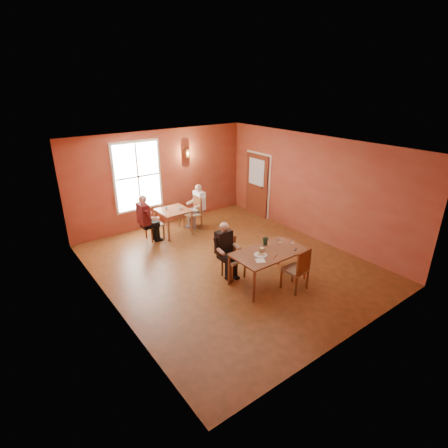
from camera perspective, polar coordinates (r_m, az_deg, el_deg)
ground at (r=9.01m, az=0.76°, el=-6.57°), size 6.00×7.00×0.01m
wall_back at (r=11.23m, az=-10.16°, el=7.33°), size 6.00×0.04×3.00m
wall_front at (r=6.22m, az=20.89°, el=-6.69°), size 6.00×0.04×3.00m
wall_left at (r=7.11m, az=-18.82°, el=-2.68°), size 0.04×7.00×3.00m
wall_right at (r=10.39m, az=14.16°, el=5.74°), size 0.04×7.00×3.00m
ceiling at (r=7.99m, az=0.88°, el=12.57°), size 6.00×7.00×0.04m
window at (r=10.82m, az=-13.91°, el=7.54°), size 1.36×0.10×1.96m
door at (r=11.99m, az=5.35°, el=6.32°), size 0.12×1.04×2.10m
wall_sconce at (r=11.41m, az=-6.07°, el=11.40°), size 0.16×0.16×0.28m
main_table at (r=8.16m, az=7.19°, el=-6.93°), size 1.67×0.94×0.78m
chair_diner_main at (r=8.26m, az=1.57°, el=-5.71°), size 0.42×0.42×0.95m
diner_main at (r=8.15m, az=1.71°, el=-4.72°), size 0.52×0.52×1.30m
chair_empty at (r=7.94m, az=11.56°, el=-7.14°), size 0.49×0.49×1.03m
plate_food at (r=7.78m, az=5.99°, el=-5.00°), size 0.32×0.32×0.04m
sandwich at (r=7.86m, az=6.19°, el=-4.38°), size 0.11×0.11×0.11m
goblet_a at (r=8.28m, az=9.03°, el=-2.80°), size 0.09×0.09×0.19m
goblet_b at (r=8.28m, az=10.98°, el=-2.93°), size 0.10×0.10×0.19m
menu_stand at (r=8.22m, az=6.75°, el=-2.83°), size 0.12×0.06×0.20m
knife at (r=7.78m, az=8.38°, el=-5.27°), size 0.21×0.11×0.00m
napkin at (r=7.57m, az=5.95°, el=-5.96°), size 0.27×0.27×0.01m
sunglasses at (r=8.15m, az=11.62°, el=-4.08°), size 0.13×0.11×0.02m
second_table at (r=10.70m, az=-8.15°, el=0.36°), size 0.87×0.87×0.77m
chair_diner_white at (r=10.95m, az=-5.22°, el=1.74°), size 0.45×0.45×1.02m
diner_white at (r=10.91m, az=-5.11°, el=2.52°), size 0.53×0.53×1.32m
chair_diner_maroon at (r=10.39m, az=-11.31°, el=0.05°), size 0.43×0.43×0.97m
diner_maroon at (r=10.30m, az=-11.55°, el=1.11°), size 0.56×0.56×1.39m
cup_a at (r=10.53m, az=-7.28°, el=2.57°), size 0.13×0.13×0.10m
cup_b at (r=10.60m, az=-9.48°, el=2.59°), size 0.14×0.14×0.10m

